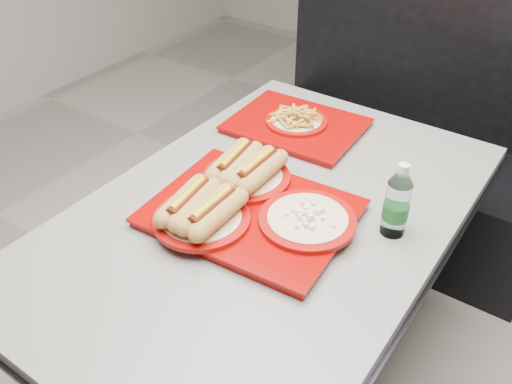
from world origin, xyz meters
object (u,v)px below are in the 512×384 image
Objects in this scene: water_bottle at (397,204)px; tray_near at (245,202)px; booth_bench at (405,146)px; tray_far at (296,123)px; diner_table at (267,254)px.

tray_near is at bearing -155.67° from water_bottle.
booth_bench reaches higher than tray_far.
water_bottle is at bearing 18.70° from diner_table.
water_bottle is at bearing 24.33° from tray_near.
tray_far is (-0.17, 0.42, 0.19)m from diner_table.
water_bottle reaches higher than tray_near.
tray_near is (-0.04, -0.05, 0.21)m from diner_table.
booth_bench is at bearing 76.04° from tray_far.
water_bottle is at bearing -72.36° from booth_bench.
tray_near is at bearing -74.58° from tray_far.
diner_table is 0.49m from tray_far.
diner_table is 1.05× the size of booth_bench.
diner_table is 1.11m from booth_bench.
tray_near is at bearing -91.88° from booth_bench.
booth_bench is 3.06× the size of tray_far.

